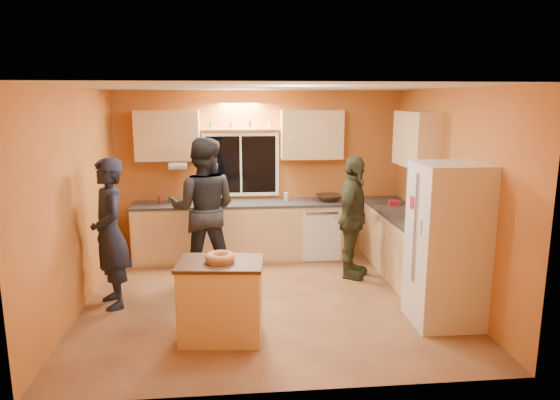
{
  "coord_description": "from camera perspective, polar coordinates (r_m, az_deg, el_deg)",
  "views": [
    {
      "loc": [
        -0.44,
        -5.85,
        2.47
      ],
      "look_at": [
        0.17,
        0.4,
        1.19
      ],
      "focal_mm": 32.0,
      "sensor_mm": 36.0,
      "label": 1
    }
  ],
  "objects": [
    {
      "name": "potted_plant",
      "position": [
        6.56,
        16.31,
        -1.43
      ],
      "size": [
        0.32,
        0.3,
        0.31
      ],
      "primitive_type": "imported",
      "rotation": [
        0.0,
        0.0,
        0.23
      ],
      "color": "gray",
      "rests_on": "right_counter"
    },
    {
      "name": "room_shell",
      "position": [
        6.34,
        -0.44,
        3.78
      ],
      "size": [
        4.54,
        4.04,
        2.61
      ],
      "color": "#CD7D34",
      "rests_on": "ground"
    },
    {
      "name": "person_center",
      "position": [
        6.93,
        -8.74,
        -1.03
      ],
      "size": [
        1.04,
        0.85,
        1.96
      ],
      "primitive_type": "imported",
      "rotation": [
        0.0,
        0.0,
        3.02
      ],
      "color": "black",
      "rests_on": "ground"
    },
    {
      "name": "right_counter",
      "position": [
        7.08,
        14.51,
        -5.45
      ],
      "size": [
        0.62,
        1.84,
        0.9
      ],
      "color": "tan",
      "rests_on": "ground"
    },
    {
      "name": "ground",
      "position": [
        6.36,
        -1.17,
        -11.33
      ],
      "size": [
        4.5,
        4.5,
        0.0
      ],
      "primitive_type": "plane",
      "color": "brown",
      "rests_on": "ground"
    },
    {
      "name": "bundt_pastry",
      "position": [
        5.15,
        -6.88,
        -6.52
      ],
      "size": [
        0.31,
        0.31,
        0.09
      ],
      "primitive_type": "torus",
      "color": "#C07F4F",
      "rests_on": "island"
    },
    {
      "name": "person_left",
      "position": [
        6.26,
        -18.88,
        -3.64
      ],
      "size": [
        0.67,
        0.78,
        1.8
      ],
      "primitive_type": "imported",
      "rotation": [
        0.0,
        0.0,
        -1.13
      ],
      "color": "black",
      "rests_on": "ground"
    },
    {
      "name": "mixing_bowl",
      "position": [
        7.84,
        5.62,
        0.26
      ],
      "size": [
        0.45,
        0.45,
        0.1
      ],
      "primitive_type": "imported",
      "rotation": [
        0.0,
        0.0,
        0.13
      ],
      "color": "black",
      "rests_on": "back_counter"
    },
    {
      "name": "back_counter",
      "position": [
        7.83,
        -2.04,
        -3.45
      ],
      "size": [
        4.23,
        0.62,
        0.9
      ],
      "color": "tan",
      "rests_on": "ground"
    },
    {
      "name": "refrigerator",
      "position": [
        5.78,
        18.54,
        -4.88
      ],
      "size": [
        0.72,
        0.7,
        1.8
      ],
      "primitive_type": "cube",
      "color": "silver",
      "rests_on": "ground"
    },
    {
      "name": "red_box",
      "position": [
        7.7,
        12.91,
        -0.28
      ],
      "size": [
        0.17,
        0.13,
        0.07
      ],
      "primitive_type": "cube",
      "rotation": [
        0.0,
        0.0,
        -0.09
      ],
      "color": "#B31B25",
      "rests_on": "right_counter"
    },
    {
      "name": "person_right",
      "position": [
        6.98,
        8.29,
        -1.99
      ],
      "size": [
        0.82,
        1.08,
        1.71
      ],
      "primitive_type": "imported",
      "rotation": [
        0.0,
        0.0,
        1.11
      ],
      "color": "#2E3220",
      "rests_on": "ground"
    },
    {
      "name": "utensil_crock",
      "position": [
        7.67,
        -6.78,
        0.26
      ],
      "size": [
        0.14,
        0.14,
        0.17
      ],
      "primitive_type": "cylinder",
      "color": "beige",
      "rests_on": "back_counter"
    },
    {
      "name": "island",
      "position": [
        5.31,
        -6.76,
        -11.23
      ],
      "size": [
        0.92,
        0.68,
        0.84
      ],
      "rotation": [
        0.0,
        0.0,
        -0.1
      ],
      "color": "tan",
      "rests_on": "ground"
    }
  ]
}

